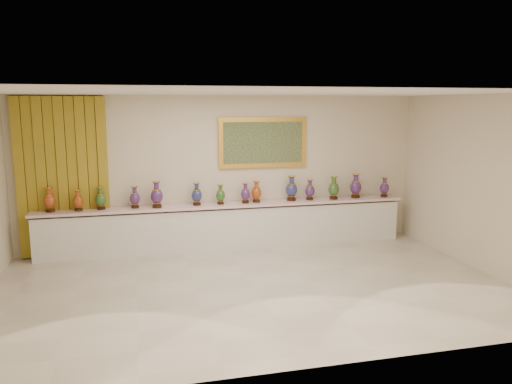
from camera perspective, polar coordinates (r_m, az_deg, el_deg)
ground at (r=7.94m, az=-0.29°, el=-10.87°), size 8.00×8.00×0.00m
room at (r=9.77m, az=-17.68°, el=2.25°), size 8.00×8.00×8.00m
counter at (r=9.94m, az=-3.31°, el=-3.96°), size 7.28×0.48×0.90m
vase_0 at (r=9.78m, az=-22.50°, el=-0.94°), size 0.26×0.26×0.46m
vase_1 at (r=9.69m, az=-19.67°, el=-1.02°), size 0.20×0.20×0.39m
vase_2 at (r=9.68m, az=-17.32°, el=-0.80°), size 0.26×0.26×0.43m
vase_3 at (r=9.65m, az=-13.68°, el=-0.69°), size 0.20×0.20×0.42m
vase_4 at (r=9.60m, az=-11.27°, el=-0.42°), size 0.29×0.29×0.50m
vase_5 at (r=9.71m, az=-6.79°, el=-0.35°), size 0.27×0.27×0.44m
vase_6 at (r=9.76m, az=-4.08°, el=-0.38°), size 0.21×0.21×0.39m
vase_7 at (r=9.85m, az=-1.23°, el=-0.24°), size 0.23×0.23×0.40m
vase_8 at (r=9.93m, az=0.05°, el=-0.08°), size 0.25×0.25×0.43m
vase_9 at (r=10.12m, az=4.07°, el=0.29°), size 0.31×0.31×0.51m
vase_10 at (r=10.23m, az=6.17°, el=0.15°), size 0.22×0.22×0.42m
vase_11 at (r=10.37m, az=8.88°, el=0.35°), size 0.22×0.22×0.48m
vase_12 at (r=10.61m, az=11.33°, el=0.56°), size 0.26×0.26×0.51m
vase_13 at (r=10.85m, az=14.46°, el=0.44°), size 0.23×0.23×0.42m
label_card at (r=9.55m, az=-14.71°, el=-1.98°), size 0.10×0.06×0.00m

